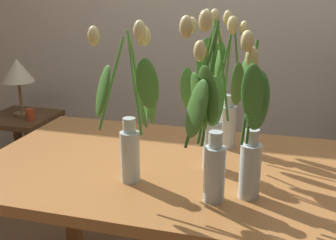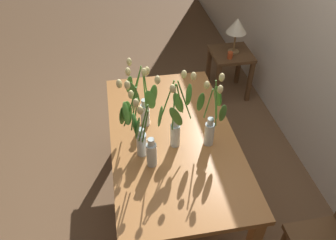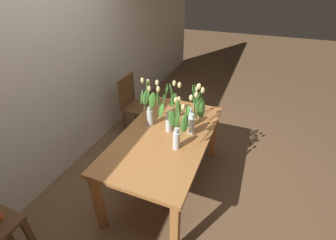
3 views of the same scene
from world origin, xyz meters
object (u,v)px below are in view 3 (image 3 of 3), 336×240
Objects in this scene: tulip_vase_4 at (168,112)px; dining_chair at (133,102)px; tulip_vase_1 at (192,112)px; dining_table at (166,142)px; tulip_vase_0 at (149,108)px; tulip_vase_3 at (195,116)px; tulip_vase_2 at (178,128)px.

dining_chair is (0.79, 0.89, -0.45)m from tulip_vase_4.
tulip_vase_1 is at bearing -119.68° from dining_chair.
tulip_vase_4 is at bearing 1.24° from dining_table.
tulip_vase_0 is 0.97× the size of tulip_vase_4.
dining_chair is (0.75, 1.16, -0.44)m from tulip_vase_3.
tulip_vase_3 is (0.12, -0.27, 0.31)m from dining_table.
dining_chair is at bearing 40.44° from tulip_vase_0.
dining_table is at bearing -114.64° from tulip_vase_0.
tulip_vase_1 is at bearing 27.10° from tulip_vase_3.
tulip_vase_4 is (-0.03, -0.24, 0.02)m from tulip_vase_0.
tulip_vase_0 is 0.51m from tulip_vase_3.
tulip_vase_3 reaches higher than tulip_vase_0.
tulip_vase_4 is at bearing 39.90° from tulip_vase_2.
tulip_vase_2 is 0.30m from tulip_vase_4.
tulip_vase_1 is 0.92× the size of tulip_vase_4.
dining_table is 2.99× the size of tulip_vase_1.
dining_chair is at bearing 46.70° from tulip_vase_2.
tulip_vase_3 is 1.45m from dining_chair.
dining_table is 2.74× the size of tulip_vase_4.
dining_table is 1.72× the size of dining_chair.
tulip_vase_4 is (-0.16, 0.21, 0.05)m from tulip_vase_1.
tulip_vase_4 is at bearing 126.92° from tulip_vase_1.
dining_chair reaches higher than dining_table.
tulip_vase_2 is at bearing 176.74° from tulip_vase_1.
tulip_vase_3 reaches higher than tulip_vase_2.
tulip_vase_0 reaches higher than tulip_vase_1.
tulip_vase_4 is at bearing -131.59° from dining_chair.
dining_table is 1.25m from dining_chair.
tulip_vase_3 is at bearing -152.90° from tulip_vase_1.
tulip_vase_2 is (-0.26, -0.43, 0.02)m from tulip_vase_0.
tulip_vase_3 reaches higher than tulip_vase_1.
dining_chair is at bearing 60.32° from tulip_vase_1.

